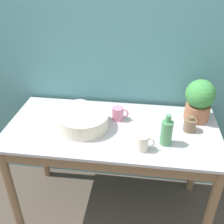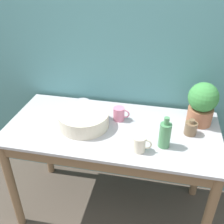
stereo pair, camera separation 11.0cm
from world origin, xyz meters
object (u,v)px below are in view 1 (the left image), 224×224
potted_plant (199,100)px  bottle_tall (167,132)px  mug_cream (142,143)px  bowl_small_steel (79,105)px  bottle_short (190,125)px  bowl_wash_large (83,120)px  mug_pink (118,114)px

potted_plant → bottle_tall: potted_plant is taller
mug_cream → bowl_small_steel: bearing=138.8°
bottle_tall → mug_cream: bearing=-151.6°
bottle_tall → bowl_small_steel: size_ratio=1.73×
potted_plant → bottle_short: size_ratio=2.75×
bowl_wash_large → bottle_tall: bottle_tall is taller
bowl_small_steel → potted_plant: bearing=-2.8°
bowl_wash_large → mug_pink: bowl_wash_large is taller
bottle_tall → bowl_small_steel: 0.72m
mug_cream → bowl_small_steel: mug_cream is taller
potted_plant → mug_cream: size_ratio=2.63×
potted_plant → bowl_small_steel: 0.86m
mug_cream → bowl_small_steel: size_ratio=0.96×
mug_pink → mug_cream: bearing=-59.9°
bottle_short → mug_cream: bottle_short is taller
bottle_short → bowl_small_steel: (-0.79, 0.19, -0.02)m
bowl_wash_large → bottle_short: bottle_short is taller
mug_cream → mug_pink: 0.36m
bowl_wash_large → bottle_tall: 0.55m
mug_pink → potted_plant: bearing=8.0°
potted_plant → mug_pink: 0.56m
bottle_tall → mug_cream: bottle_tall is taller
bottle_tall → mug_pink: (-0.32, 0.23, -0.04)m
mug_cream → bottle_short: bearing=38.2°
mug_pink → bowl_small_steel: (-0.31, 0.12, -0.02)m
bottle_tall → bottle_short: bearing=44.9°
bowl_wash_large → bowl_small_steel: 0.26m
bowl_wash_large → bottle_short: size_ratio=3.13×
potted_plant → bottle_tall: (-0.22, -0.31, -0.07)m
bottle_tall → bowl_wash_large: bearing=168.4°
bowl_wash_large → bottle_short: bearing=4.2°
bottle_tall → mug_cream: 0.16m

